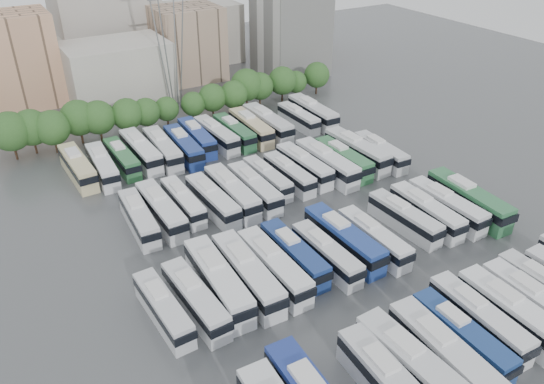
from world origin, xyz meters
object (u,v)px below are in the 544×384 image
bus_r3_s1 (102,166)px  bus_r3_s3 (141,151)px  bus_r1_s10 (405,218)px  bus_r2_s8 (289,174)px  bus_r2_s4 (213,200)px  bus_r1_s13 (468,199)px  bus_r3_s4 (163,149)px  bus_r2_s9 (304,165)px  bus_r3_s7 (216,135)px  bus_r1_s12 (447,206)px  bus_r3_s13 (313,112)px  bus_r0_s5 (415,369)px  bus_r1_s8 (374,238)px  bus_r2_s2 (161,210)px  bus_r3_s9 (251,127)px  bus_r2_s10 (327,163)px  bus_r0_s7 (461,336)px  bus_r1_s5 (294,254)px  bus_r2_s13 (380,152)px  bus_r2_s1 (139,218)px  bus_r1_s3 (247,274)px  bus_r3_s6 (197,137)px  bus_r3_s8 (234,132)px  bus_r2_s3 (183,202)px  bus_r2_s5 (232,192)px  bus_r1_s2 (218,281)px  apartment_tower (291,16)px  bus_r0_s6 (446,357)px  bus_r1_s1 (195,299)px  bus_r3_s2 (122,158)px  bus_r3_s0 (78,167)px  electricity_pylon (167,12)px  bus_r0_s8 (479,318)px  bus_r2_s12 (357,151)px  bus_r1_s0 (163,309)px  bus_r1_s7 (344,239)px  bus_r1_s6 (326,254)px  bus_r0_s9 (514,315)px  bus_r2_s7 (267,178)px  bus_r1_s4 (274,266)px  bus_r0_s10 (536,305)px  bus_r2_s11 (343,159)px

bus_r3_s1 → bus_r3_s3: bearing=17.5°
bus_r1_s10 → bus_r2_s8: size_ratio=1.03×
bus_r2_s4 → bus_r3_s3: 19.89m
bus_r1_s13 → bus_r3_s4: size_ratio=1.07×
bus_r2_s9 → bus_r3_s7: (-6.70, 17.07, 0.04)m
bus_r1_s12 → bus_r3_s13: (3.26, 36.33, 0.15)m
bus_r3_s1 → bus_r0_s5: bearing=-73.7°
bus_r1_s8 → bus_r2_s2: bus_r2_s2 is taller
bus_r1_s13 → bus_r3_s9: (-13.45, 36.81, -0.12)m
bus_r2_s2 → bus_r2_s10: bearing=-1.5°
bus_r0_s7 → bus_r1_s12: bearing=47.7°
bus_r1_s5 → bus_r2_s13: bearing=30.6°
bus_r1_s10 → bus_r3_s7: 37.04m
bus_r2_s1 → bus_r1_s3: bearing=-66.5°
bus_r1_s13 → bus_r2_s9: bus_r1_s13 is taller
bus_r3_s6 → bus_r3_s8: 6.63m
bus_r2_s3 → bus_r2_s5: 6.84m
bus_r1_s2 → apartment_tower: bearing=54.4°
bus_r1_s2 → bus_r3_s4: bearing=81.4°
bus_r2_s13 → bus_r0_s5: bearing=-124.0°
bus_r2_s10 → bus_r3_s3: bearing=140.0°
bus_r0_s6 → bus_r2_s8: bearing=82.4°
bus_r1_s1 → bus_r3_s2: bearing=82.1°
bus_r0_s7 → bus_r3_s0: 58.75m
electricity_pylon → bus_r3_s9: (6.20, -19.91, -16.70)m
bus_r0_s7 → bus_r2_s3: bearing=110.8°
bus_r1_s5 → bus_r3_s1: size_ratio=0.96×
bus_r0_s8 → bus_r3_s6: (-6.70, 53.96, 0.06)m
bus_r0_s5 → bus_r0_s6: (3.34, -0.40, 0.01)m
bus_r0_s6 → bus_r3_s8: 55.31m
electricity_pylon → bus_r1_s13: size_ratio=2.48×
bus_r2_s12 → bus_r2_s1: bearing=178.9°
bus_r3_s3 → bus_r1_s0: bearing=-106.6°
electricity_pylon → bus_r1_s10: size_ratio=2.95×
bus_r1_s7 → bus_r3_s0: bus_r1_s7 is taller
bus_r2_s8 → bus_r3_s8: size_ratio=0.94×
bus_r1_s6 → bus_r3_s13: size_ratio=0.86×
bus_r3_s6 → bus_r3_s4: bearing=-164.9°
bus_r2_s5 → bus_r2_s9: size_ratio=1.05×
bus_r1_s3 → bus_r2_s8: (16.59, 17.74, -0.33)m
bus_r3_s0 → bus_r3_s3: bus_r3_s3 is taller
bus_r2_s1 → bus_r2_s8: bearing=3.9°
bus_r0_s9 → bus_r2_s7: (-6.63, 37.44, -0.31)m
bus_r0_s9 → bus_r1_s4: bus_r0_s9 is taller
bus_r0_s10 → bus_r2_s4: 40.65m
bus_r1_s3 → bus_r2_s5: (6.63, 16.82, -0.08)m
bus_r1_s8 → bus_r2_s8: size_ratio=1.04×
bus_r1_s8 → bus_r1_s13: bearing=0.2°
bus_r1_s8 → bus_r2_s11: (9.78, 18.89, 0.08)m
bus_r1_s1 → bus_r3_s1: (-0.17, 34.82, 0.06)m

